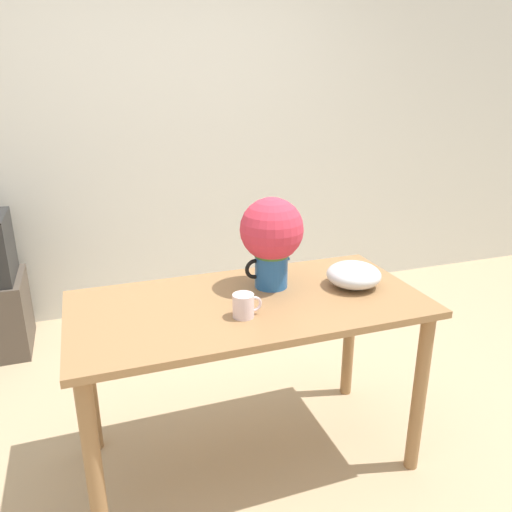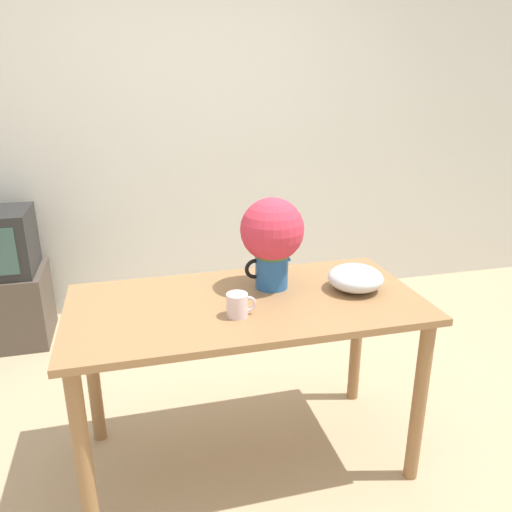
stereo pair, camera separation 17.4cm
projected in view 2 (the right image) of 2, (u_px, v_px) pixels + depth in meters
The scene contains 7 objects.
ground_plane at pixel (241, 449), 2.37m from camera, with size 12.00×12.00×0.00m, color tan.
wall_back at pixel (185, 133), 3.56m from camera, with size 8.00×0.05×2.60m.
table at pixel (246, 326), 2.11m from camera, with size 1.46×0.72×0.79m.
flower_vase at pixel (272, 237), 2.13m from camera, with size 0.27×0.27×0.40m.
coffee_mug at pixel (238, 305), 1.92m from camera, with size 0.12×0.08×0.09m.
white_bowl at pixel (355, 278), 2.16m from camera, with size 0.24×0.24×0.11m.
tv_stand at pixel (0, 307), 3.28m from camera, with size 0.61×0.48×0.49m.
Camera 2 is at (-0.41, -1.89, 1.66)m, focal length 35.00 mm.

